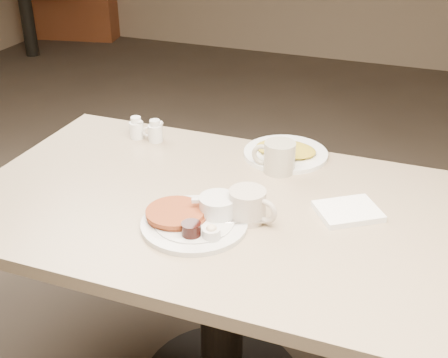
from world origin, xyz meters
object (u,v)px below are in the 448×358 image
(creamer_left, at_px, (155,132))
(hash_plate, at_px, (286,152))
(diner_table, at_px, (222,251))
(coffee_mug_far, at_px, (278,157))
(main_plate, at_px, (196,218))
(creamer_right, at_px, (136,128))
(coffee_mug_near, at_px, (249,205))

(creamer_left, height_order, hash_plate, creamer_left)
(diner_table, height_order, coffee_mug_far, coffee_mug_far)
(main_plate, height_order, hash_plate, main_plate)
(creamer_right, bearing_deg, hash_plate, 5.06)
(coffee_mug_near, height_order, creamer_left, coffee_mug_near)
(diner_table, bearing_deg, creamer_right, 144.37)
(coffee_mug_near, xyz_separation_m, creamer_left, (-0.48, 0.38, -0.01))
(creamer_left, distance_m, hash_plate, 0.47)
(coffee_mug_far, xyz_separation_m, creamer_left, (-0.47, 0.07, -0.01))
(coffee_mug_near, height_order, hash_plate, coffee_mug_near)
(coffee_mug_near, distance_m, hash_plate, 0.43)
(coffee_mug_far, bearing_deg, creamer_left, 171.80)
(coffee_mug_near, distance_m, creamer_right, 0.67)
(coffee_mug_far, bearing_deg, hash_plate, 93.18)
(creamer_right, bearing_deg, diner_table, -35.63)
(creamer_right, relative_size, hash_plate, 0.28)
(diner_table, height_order, creamer_right, creamer_right)
(coffee_mug_near, xyz_separation_m, hash_plate, (-0.01, 0.43, -0.03))
(main_plate, xyz_separation_m, coffee_mug_near, (0.12, 0.08, 0.02))
(coffee_mug_near, relative_size, creamer_left, 1.93)
(coffee_mug_near, bearing_deg, creamer_left, 141.67)
(diner_table, distance_m, main_plate, 0.23)
(diner_table, relative_size, creamer_right, 18.75)
(main_plate, bearing_deg, hash_plate, 77.41)
(coffee_mug_near, height_order, creamer_right, coffee_mug_near)
(diner_table, height_order, creamer_left, creamer_left)
(coffee_mug_near, distance_m, coffee_mug_far, 0.31)
(coffee_mug_near, bearing_deg, diner_table, 151.25)
(coffee_mug_far, xyz_separation_m, hash_plate, (-0.01, 0.12, -0.04))
(coffee_mug_near, height_order, coffee_mug_far, coffee_mug_far)
(creamer_right, bearing_deg, creamer_left, -1.29)
(diner_table, distance_m, hash_plate, 0.42)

